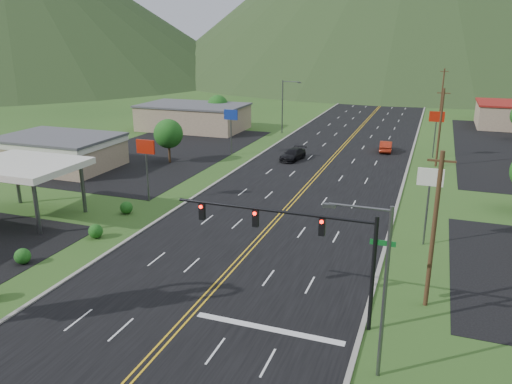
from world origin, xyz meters
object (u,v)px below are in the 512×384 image
(traffic_signal, at_px, (304,235))
(car_red_far, at_px, (386,146))
(streetlight_west, at_px, (284,103))
(streetlight_east, at_px, (379,282))
(car_dark_mid, at_px, (293,155))
(gas_canopy, at_px, (22,167))

(traffic_signal, height_order, car_red_far, traffic_signal)
(traffic_signal, xyz_separation_m, streetlight_west, (-18.16, 56.00, -0.15))
(streetlight_east, distance_m, car_dark_mid, 45.07)
(streetlight_east, distance_m, gas_canopy, 35.28)
(streetlight_west, height_order, gas_canopy, streetlight_west)
(streetlight_east, xyz_separation_m, streetlight_west, (-22.86, 60.00, 0.00))
(streetlight_west, xyz_separation_m, car_dark_mid, (6.81, -18.12, -4.43))
(streetlight_west, xyz_separation_m, gas_canopy, (-10.32, -48.00, -0.31))
(traffic_signal, relative_size, streetlight_east, 1.46)
(streetlight_east, height_order, car_dark_mid, streetlight_east)
(streetlight_east, bearing_deg, gas_canopy, 160.12)
(streetlight_east, relative_size, gas_canopy, 0.90)
(streetlight_west, height_order, car_red_far, streetlight_west)
(streetlight_east, bearing_deg, streetlight_west, 110.86)
(gas_canopy, bearing_deg, car_red_far, 54.16)
(streetlight_west, distance_m, car_red_far, 20.55)
(traffic_signal, distance_m, streetlight_west, 58.88)
(streetlight_west, height_order, car_dark_mid, streetlight_west)
(streetlight_west, relative_size, car_dark_mid, 1.75)
(gas_canopy, height_order, car_dark_mid, gas_canopy)
(streetlight_east, bearing_deg, car_dark_mid, 110.97)
(car_dark_mid, bearing_deg, car_red_far, 49.73)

